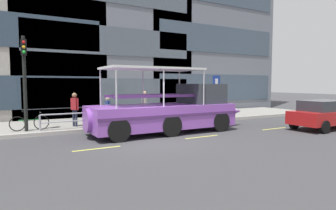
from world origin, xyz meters
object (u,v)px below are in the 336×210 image
object	(u,v)px
parking_sign	(216,89)
pedestrian_mid_right	(108,107)
traffic_light_pole	(24,74)
duck_tour_boat	(171,111)
leaned_bicycle	(30,123)
pedestrian_near_stern	(75,106)
pedestrian_near_bow	(181,102)
background_car_west	(326,114)
pedestrian_mid_left	(144,102)

from	to	relation	value
parking_sign	pedestrian_mid_right	size ratio (longest dim) A/B	1.83
traffic_light_pole	pedestrian_mid_right	distance (m)	4.51
traffic_light_pole	duck_tour_boat	distance (m)	7.11
traffic_light_pole	parking_sign	xyz separation A→B (m)	(11.47, 0.22, -0.80)
duck_tour_boat	leaned_bicycle	bearing A→B (deg)	156.53
pedestrian_near_stern	duck_tour_boat	bearing A→B (deg)	-36.07
traffic_light_pole	parking_sign	bearing A→B (deg)	1.12
parking_sign	pedestrian_near_stern	size ratio (longest dim) A/B	1.58
pedestrian_near_bow	pedestrian_near_stern	distance (m)	7.14
duck_tour_boat	pedestrian_near_stern	bearing A→B (deg)	143.93
traffic_light_pole	duck_tour_boat	world-z (taller)	traffic_light_pole
pedestrian_near_bow	pedestrian_mid_right	size ratio (longest dim) A/B	1.08
duck_tour_boat	pedestrian_near_stern	xyz separation A→B (m)	(-4.09, 2.98, 0.19)
parking_sign	background_car_west	distance (m)	6.68
traffic_light_pole	leaned_bicycle	size ratio (longest dim) A/B	2.54
leaned_bicycle	pedestrian_near_stern	world-z (taller)	pedestrian_near_stern
pedestrian_near_bow	background_car_west	xyz separation A→B (m)	(4.59, -7.15, -0.36)
duck_tour_boat	pedestrian_mid_left	world-z (taller)	duck_tour_boat
leaned_bicycle	pedestrian_near_bow	xyz separation A→B (m)	(9.25, 1.11, 0.61)
duck_tour_boat	pedestrian_near_bow	distance (m)	4.86
leaned_bicycle	pedestrian_mid_left	size ratio (longest dim) A/B	0.98
traffic_light_pole	pedestrian_near_stern	size ratio (longest dim) A/B	2.52
traffic_light_pole	pedestrian_near_bow	bearing A→B (deg)	8.00
parking_sign	pedestrian_near_stern	bearing A→B (deg)	178.43
pedestrian_near_bow	background_car_west	bearing A→B (deg)	-57.33
pedestrian_mid_left	pedestrian_near_stern	size ratio (longest dim) A/B	1.01
leaned_bicycle	pedestrian_near_stern	xyz separation A→B (m)	(2.16, 0.26, 0.68)
duck_tour_boat	background_car_west	xyz separation A→B (m)	(7.58, -3.32, -0.25)
traffic_light_pole	leaned_bicycle	world-z (taller)	traffic_light_pole
pedestrian_mid_left	pedestrian_mid_right	bearing A→B (deg)	-165.06
parking_sign	leaned_bicycle	distance (m)	11.42
pedestrian_near_bow	pedestrian_mid_left	world-z (taller)	pedestrian_mid_left
parking_sign	pedestrian_near_bow	xyz separation A→B (m)	(-2.07, 1.10, -0.90)
leaned_bicycle	duck_tour_boat	bearing A→B (deg)	-23.47
duck_tour_boat	pedestrian_mid_right	distance (m)	3.85
pedestrian_near_stern	background_car_west	xyz separation A→B (m)	(11.67, -6.31, -0.44)
parking_sign	duck_tour_boat	bearing A→B (deg)	-151.66
leaned_bicycle	background_car_west	size ratio (longest dim) A/B	0.40
traffic_light_pole	background_car_west	xyz separation A→B (m)	(13.98, -5.83, -2.05)
leaned_bicycle	traffic_light_pole	bearing A→B (deg)	-125.38
pedestrian_near_bow	pedestrian_mid_right	world-z (taller)	pedestrian_near_bow
parking_sign	pedestrian_near_bow	world-z (taller)	parking_sign
parking_sign	pedestrian_mid_left	xyz separation A→B (m)	(-4.79, 1.05, -0.80)
pedestrian_near_bow	traffic_light_pole	bearing A→B (deg)	-172.00
traffic_light_pole	background_car_west	world-z (taller)	traffic_light_pole
pedestrian_mid_right	background_car_west	bearing A→B (deg)	-33.03
parking_sign	pedestrian_near_stern	xyz separation A→B (m)	(-9.16, 0.25, -0.82)
pedestrian_mid_left	background_car_west	bearing A→B (deg)	-44.20
duck_tour_boat	background_car_west	size ratio (longest dim) A/B	2.05
duck_tour_boat	pedestrian_mid_right	world-z (taller)	duck_tour_boat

